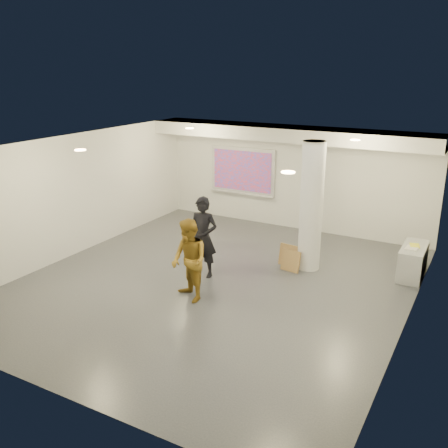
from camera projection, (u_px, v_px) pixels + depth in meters
The scene contains 20 objects.
floor at pixel (215, 283), 11.00m from camera, with size 8.00×9.00×0.01m, color #3A3C42.
ceiling at pixel (214, 147), 10.08m from camera, with size 8.00×9.00×0.01m, color silver.
wall_back at pixel (293, 178), 14.29m from camera, with size 8.00×0.01×3.00m, color silver.
wall_front at pixel (50, 303), 6.79m from camera, with size 8.00×0.01×3.00m, color silver.
wall_left at pixel (75, 195), 12.38m from camera, with size 0.01×9.00×3.00m, color silver.
wall_right at pixel (413, 250), 8.70m from camera, with size 0.01×9.00×3.00m, color silver.
soffit_band at pixel (288, 133), 13.43m from camera, with size 8.00×1.10×0.36m, color silver.
downlight_nw at pixel (190, 128), 13.18m from camera, with size 0.22×0.22×0.02m, color #F7C485.
downlight_ne at pixel (355, 140), 11.16m from camera, with size 0.22×0.22×0.02m, color #F7C485.
downlight_sw at pixel (80, 150), 9.85m from camera, with size 0.22×0.22×0.02m, color #F7C485.
downlight_se at pixel (288, 172), 7.82m from camera, with size 0.22×0.22×0.02m, color #F7C485.
column at pixel (311, 207), 11.35m from camera, with size 0.52×0.52×3.00m, color silver.
projection_screen at pixel (243, 171), 14.98m from camera, with size 2.10×0.13×1.42m.
credenza at pixel (413, 261), 11.25m from camera, with size 0.51×1.22×0.71m, color #9C9FA2.
papers_stack at pixel (412, 248), 11.02m from camera, with size 0.26×0.33×0.02m, color silver.
postit_pad at pixel (415, 246), 11.15m from camera, with size 0.20×0.27×0.03m, color #FEFC30.
cardboard_back at pixel (288, 255), 11.86m from camera, with size 0.48×0.04×0.53m, color #9D7742.
cardboard_front at pixel (291, 261), 11.56m from camera, with size 0.46×0.05×0.50m, color #9D7742.
woman at pixel (203, 237), 11.11m from camera, with size 0.67×0.44×1.83m, color black.
man at pixel (189, 261), 9.97m from camera, with size 0.83×0.64×1.70m, color olive.
Camera 1 is at (5.04, -8.73, 4.59)m, focal length 40.00 mm.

